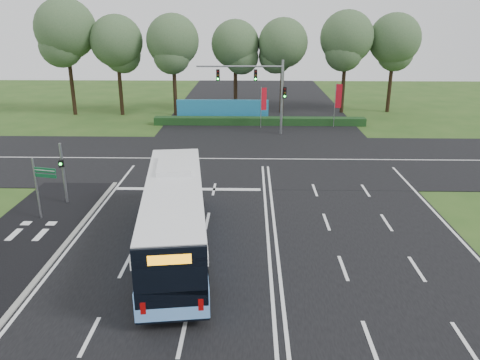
# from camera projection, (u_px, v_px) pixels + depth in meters

# --- Properties ---
(ground) EXTENTS (120.00, 120.00, 0.00)m
(ground) POSITION_uv_depth(u_px,v_px,m) (267.00, 222.00, 25.90)
(ground) COLOR #294D19
(ground) RESTS_ON ground
(road_main) EXTENTS (20.00, 120.00, 0.04)m
(road_main) POSITION_uv_depth(u_px,v_px,m) (267.00, 222.00, 25.89)
(road_main) COLOR black
(road_main) RESTS_ON ground
(road_cross) EXTENTS (120.00, 14.00, 0.05)m
(road_cross) POSITION_uv_depth(u_px,v_px,m) (262.00, 159.00, 37.21)
(road_cross) COLOR black
(road_cross) RESTS_ON ground
(bike_path) EXTENTS (5.00, 18.00, 0.06)m
(bike_path) POSITION_uv_depth(u_px,v_px,m) (18.00, 244.00, 23.33)
(bike_path) COLOR black
(bike_path) RESTS_ON ground
(kerb_strip) EXTENTS (0.25, 18.00, 0.12)m
(kerb_strip) POSITION_uv_depth(u_px,v_px,m) (66.00, 244.00, 23.27)
(kerb_strip) COLOR gray
(kerb_strip) RESTS_ON ground
(city_bus) EXTENTS (4.35, 13.02, 3.67)m
(city_bus) POSITION_uv_depth(u_px,v_px,m) (175.00, 216.00, 22.17)
(city_bus) COLOR #6CABFB
(city_bus) RESTS_ON ground
(pedestrian_signal) EXTENTS (0.35, 0.43, 3.77)m
(pedestrian_signal) POSITION_uv_depth(u_px,v_px,m) (63.00, 171.00, 27.81)
(pedestrian_signal) COLOR gray
(pedestrian_signal) RESTS_ON ground
(street_sign) EXTENTS (1.36, 0.38, 3.56)m
(street_sign) POSITION_uv_depth(u_px,v_px,m) (41.00, 181.00, 25.49)
(street_sign) COLOR gray
(street_sign) RESTS_ON ground
(banner_flag_mid) EXTENTS (0.58, 0.28, 4.16)m
(banner_flag_mid) POSITION_uv_depth(u_px,v_px,m) (263.00, 101.00, 46.74)
(banner_flag_mid) COLOR gray
(banner_flag_mid) RESTS_ON ground
(banner_flag_right) EXTENTS (0.66, 0.14, 4.48)m
(banner_flag_right) POSITION_uv_depth(u_px,v_px,m) (338.00, 99.00, 47.11)
(banner_flag_right) COLOR gray
(banner_flag_right) RESTS_ON ground
(traffic_light_gantry) EXTENTS (8.41, 0.28, 7.00)m
(traffic_light_gantry) POSITION_uv_depth(u_px,v_px,m) (263.00, 85.00, 43.69)
(traffic_light_gantry) COLOR gray
(traffic_light_gantry) RESTS_ON ground
(hedge) EXTENTS (22.00, 1.20, 0.80)m
(hedge) POSITION_uv_depth(u_px,v_px,m) (259.00, 121.00, 48.88)
(hedge) COLOR black
(hedge) RESTS_ON ground
(blue_hoarding) EXTENTS (10.00, 0.30, 2.20)m
(blue_hoarding) POSITION_uv_depth(u_px,v_px,m) (223.00, 110.00, 51.09)
(blue_hoarding) COLOR teal
(blue_hoarding) RESTS_ON ground
(eucalyptus_row) EXTENTS (42.87, 8.71, 12.78)m
(eucalyptus_row) POSITION_uv_depth(u_px,v_px,m) (223.00, 39.00, 52.04)
(eucalyptus_row) COLOR black
(eucalyptus_row) RESTS_ON ground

